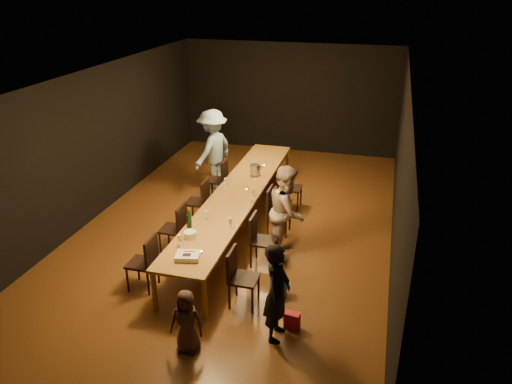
% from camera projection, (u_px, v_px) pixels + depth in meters
% --- Properties ---
extents(ground, '(10.00, 10.00, 0.00)m').
position_uv_depth(ground, '(238.00, 227.00, 10.04)').
color(ground, '#432210').
rests_on(ground, ground).
extents(room_shell, '(6.04, 10.04, 3.02)m').
position_uv_depth(room_shell, '(236.00, 127.00, 9.20)').
color(room_shell, black).
rests_on(room_shell, ground).
extents(table, '(0.90, 6.00, 0.75)m').
position_uv_depth(table, '(237.00, 195.00, 9.75)').
color(table, olive).
rests_on(table, ground).
extents(chair_right_0, '(0.42, 0.42, 0.93)m').
position_uv_depth(chair_right_0, '(244.00, 278.00, 7.53)').
color(chair_right_0, black).
rests_on(chair_right_0, ground).
extents(chair_right_1, '(0.42, 0.42, 0.93)m').
position_uv_depth(chair_right_1, '(264.00, 240.00, 8.58)').
color(chair_right_1, black).
rests_on(chair_right_1, ground).
extents(chair_right_2, '(0.42, 0.42, 0.93)m').
position_uv_depth(chair_right_2, '(279.00, 211.00, 9.64)').
color(chair_right_2, black).
rests_on(chair_right_2, ground).
extents(chair_right_3, '(0.42, 0.42, 0.93)m').
position_uv_depth(chair_right_3, '(291.00, 187.00, 10.70)').
color(chair_right_3, black).
rests_on(chair_right_3, ground).
extents(chair_left_0, '(0.42, 0.42, 0.93)m').
position_uv_depth(chair_left_0, '(142.00, 262.00, 7.93)').
color(chair_left_0, black).
rests_on(chair_left_0, ground).
extents(chair_left_1, '(0.42, 0.42, 0.93)m').
position_uv_depth(chair_left_1, '(173.00, 228.00, 8.99)').
color(chair_left_1, black).
rests_on(chair_left_1, ground).
extents(chair_left_2, '(0.42, 0.42, 0.93)m').
position_uv_depth(chair_left_2, '(197.00, 201.00, 10.05)').
color(chair_left_2, black).
rests_on(chair_left_2, ground).
extents(chair_left_3, '(0.42, 0.42, 0.93)m').
position_uv_depth(chair_left_3, '(217.00, 180.00, 11.11)').
color(chair_left_3, black).
rests_on(chair_left_3, ground).
extents(woman_birthday, '(0.35, 0.54, 1.46)m').
position_uv_depth(woman_birthday, '(277.00, 292.00, 6.73)').
color(woman_birthday, black).
rests_on(woman_birthday, ground).
extents(woman_tan, '(0.68, 0.85, 1.68)m').
position_uv_depth(woman_tan, '(287.00, 211.00, 8.78)').
color(woman_tan, beige).
rests_on(woman_tan, ground).
extents(man_blue, '(1.01, 1.36, 1.87)m').
position_uv_depth(man_blue, '(213.00, 149.00, 11.56)').
color(man_blue, '#84ACCD').
rests_on(man_blue, ground).
extents(child, '(0.47, 0.33, 0.92)m').
position_uv_depth(child, '(187.00, 321.00, 6.60)').
color(child, '#422D25').
rests_on(child, ground).
extents(gift_bag_red, '(0.24, 0.15, 0.26)m').
position_uv_depth(gift_bag_red, '(292.00, 321.00, 7.12)').
color(gift_bag_red, '#B51B2A').
rests_on(gift_bag_red, ground).
extents(gift_bag_blue, '(0.29, 0.25, 0.31)m').
position_uv_depth(gift_bag_blue, '(278.00, 288.00, 7.81)').
color(gift_bag_blue, '#2752AB').
rests_on(gift_bag_blue, ground).
extents(birthday_cake, '(0.41, 0.35, 0.08)m').
position_uv_depth(birthday_cake, '(188.00, 256.00, 7.48)').
color(birthday_cake, white).
rests_on(birthday_cake, table).
extents(plate_stack, '(0.24, 0.24, 0.12)m').
position_uv_depth(plate_stack, '(190.00, 235.00, 8.06)').
color(plate_stack, white).
rests_on(plate_stack, table).
extents(champagne_bottle, '(0.09, 0.09, 0.37)m').
position_uv_depth(champagne_bottle, '(189.00, 218.00, 8.35)').
color(champagne_bottle, black).
rests_on(champagne_bottle, table).
extents(ice_bucket, '(0.22, 0.22, 0.24)m').
position_uv_depth(ice_bucket, '(255.00, 170.00, 10.55)').
color(ice_bucket, '#ACACB0').
rests_on(ice_bucket, table).
extents(wineglass_0, '(0.06, 0.06, 0.21)m').
position_uv_depth(wineglass_0, '(180.00, 241.00, 7.79)').
color(wineglass_0, beige).
rests_on(wineglass_0, table).
extents(wineglass_1, '(0.06, 0.06, 0.21)m').
position_uv_depth(wineglass_1, '(230.00, 223.00, 8.33)').
color(wineglass_1, beige).
rests_on(wineglass_1, table).
extents(wineglass_2, '(0.06, 0.06, 0.21)m').
position_uv_depth(wineglass_2, '(206.00, 216.00, 8.58)').
color(wineglass_2, silver).
rests_on(wineglass_2, table).
extents(wineglass_3, '(0.06, 0.06, 0.21)m').
position_uv_depth(wineglass_3, '(253.00, 194.00, 9.44)').
color(wineglass_3, beige).
rests_on(wineglass_3, table).
extents(wineglass_4, '(0.06, 0.06, 0.21)m').
position_uv_depth(wineglass_4, '(226.00, 183.00, 9.92)').
color(wineglass_4, silver).
rests_on(wineglass_4, table).
extents(wineglass_5, '(0.06, 0.06, 0.21)m').
position_uv_depth(wineglass_5, '(261.00, 170.00, 10.58)').
color(wineglass_5, silver).
rests_on(wineglass_5, table).
extents(tealight_near, '(0.05, 0.05, 0.03)m').
position_uv_depth(tealight_near, '(201.00, 252.00, 7.64)').
color(tealight_near, '#B2B7B2').
rests_on(tealight_near, table).
extents(tealight_mid, '(0.05, 0.05, 0.03)m').
position_uv_depth(tealight_mid, '(246.00, 190.00, 9.82)').
color(tealight_mid, '#B2B7B2').
rests_on(tealight_mid, table).
extents(tealight_far, '(0.05, 0.05, 0.03)m').
position_uv_depth(tealight_far, '(264.00, 166.00, 11.05)').
color(tealight_far, '#B2B7B2').
rests_on(tealight_far, table).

